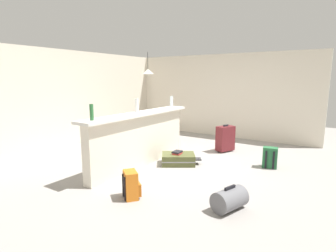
% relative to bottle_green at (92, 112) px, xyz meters
% --- Properties ---
extents(ground_plane, '(13.00, 13.00, 0.05)m').
position_rel_bottle_green_xyz_m(ground_plane, '(1.85, -0.40, -1.26)').
color(ground_plane, gray).
extents(wall_back, '(6.60, 0.10, 2.50)m').
position_rel_bottle_green_xyz_m(wall_back, '(1.85, 2.65, 0.01)').
color(wall_back, silver).
rests_on(wall_back, ground_plane).
extents(wall_right, '(0.10, 6.00, 2.50)m').
position_rel_bottle_green_xyz_m(wall_right, '(4.90, -0.10, 0.01)').
color(wall_right, silver).
rests_on(wall_right, ground_plane).
extents(partition_half_wall, '(2.80, 0.20, 1.06)m').
position_rel_bottle_green_xyz_m(partition_half_wall, '(1.21, -0.02, -0.71)').
color(partition_half_wall, silver).
rests_on(partition_half_wall, ground_plane).
extents(bar_countertop, '(2.96, 0.40, 0.05)m').
position_rel_bottle_green_xyz_m(bar_countertop, '(1.21, -0.02, -0.16)').
color(bar_countertop, white).
rests_on(bar_countertop, partition_half_wall).
extents(bottle_green, '(0.06, 0.06, 0.27)m').
position_rel_bottle_green_xyz_m(bottle_green, '(0.00, 0.00, 0.00)').
color(bottle_green, '#2D6B38').
rests_on(bottle_green, bar_countertop).
extents(bottle_white, '(0.07, 0.07, 0.27)m').
position_rel_bottle_green_xyz_m(bottle_white, '(1.24, 0.08, 0.00)').
color(bottle_white, silver).
rests_on(bottle_white, bar_countertop).
extents(bottle_clear, '(0.07, 0.07, 0.26)m').
position_rel_bottle_green_xyz_m(bottle_clear, '(2.43, -0.00, -0.00)').
color(bottle_clear, silver).
rests_on(bottle_clear, bar_countertop).
extents(dining_table, '(1.10, 0.80, 0.74)m').
position_rel_bottle_green_xyz_m(dining_table, '(3.15, 1.33, -0.59)').
color(dining_table, '#4C331E').
rests_on(dining_table, ground_plane).
extents(dining_chair_near_partition, '(0.41, 0.41, 0.93)m').
position_rel_bottle_green_xyz_m(dining_chair_near_partition, '(3.05, 0.85, -0.72)').
color(dining_chair_near_partition, '#4C331E').
rests_on(dining_chair_near_partition, ground_plane).
extents(pendant_lamp, '(0.34, 0.34, 0.65)m').
position_rel_bottle_green_xyz_m(pendant_lamp, '(3.15, 1.24, 0.73)').
color(pendant_lamp, black).
extents(suitcase_flat_olive, '(0.79, 0.87, 0.22)m').
position_rel_bottle_green_xyz_m(suitcase_flat_olive, '(1.71, -0.63, -1.13)').
color(suitcase_flat_olive, '#51562D').
rests_on(suitcase_flat_olive, ground_plane).
extents(backpack_green, '(0.28, 0.31, 0.42)m').
position_rel_bottle_green_xyz_m(backpack_green, '(2.54, -2.29, -1.04)').
color(backpack_green, '#286B3D').
rests_on(backpack_green, ground_plane).
extents(duffel_bag_grey, '(0.55, 0.44, 0.34)m').
position_rel_bottle_green_xyz_m(duffel_bag_grey, '(0.38, -2.25, -1.09)').
color(duffel_bag_grey, slate).
rests_on(duffel_bag_grey, ground_plane).
extents(backpack_orange, '(0.33, 0.34, 0.42)m').
position_rel_bottle_green_xyz_m(backpack_orange, '(-0.07, -0.88, -1.04)').
color(backpack_orange, orange).
rests_on(backpack_orange, ground_plane).
extents(suitcase_upright_maroon, '(0.50, 0.39, 0.67)m').
position_rel_bottle_green_xyz_m(suitcase_upright_maroon, '(3.20, -1.08, -0.91)').
color(suitcase_upright_maroon, maroon).
rests_on(suitcase_upright_maroon, ground_plane).
extents(book_stack, '(0.25, 0.19, 0.06)m').
position_rel_bottle_green_xyz_m(book_stack, '(1.71, -0.61, -0.99)').
color(book_stack, '#AD2D2D').
rests_on(book_stack, suitcase_flat_olive).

